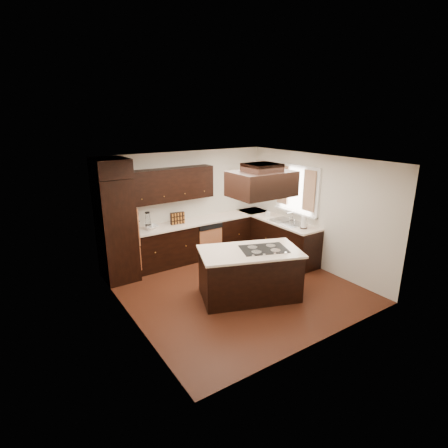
{
  "coord_description": "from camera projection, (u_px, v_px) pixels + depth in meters",
  "views": [
    {
      "loc": [
        -3.65,
        -5.07,
        3.25
      ],
      "look_at": [
        0.1,
        0.6,
        1.15
      ],
      "focal_mm": 28.0,
      "sensor_mm": 36.0,
      "label": 1
    }
  ],
  "objects": [
    {
      "name": "floor",
      "position": [
        236.0,
        288.0,
        6.92
      ],
      "size": [
        4.2,
        4.2,
        0.02
      ],
      "primitive_type": "cube",
      "color": "#562615",
      "rests_on": "ground"
    },
    {
      "name": "ceiling",
      "position": [
        238.0,
        160.0,
        6.18
      ],
      "size": [
        4.2,
        4.2,
        0.02
      ],
      "primitive_type": "cube",
      "color": "white",
      "rests_on": "ground"
    },
    {
      "name": "wall_back",
      "position": [
        185.0,
        205.0,
        8.23
      ],
      "size": [
        4.2,
        0.02,
        2.5
      ],
      "primitive_type": "cube",
      "color": "beige",
      "rests_on": "ground"
    },
    {
      "name": "wall_front",
      "position": [
        325.0,
        266.0,
        4.87
      ],
      "size": [
        4.2,
        0.02,
        2.5
      ],
      "primitive_type": "cube",
      "color": "beige",
      "rests_on": "ground"
    },
    {
      "name": "wall_left",
      "position": [
        127.0,
        250.0,
        5.44
      ],
      "size": [
        0.02,
        4.2,
        2.5
      ],
      "primitive_type": "cube",
      "color": "beige",
      "rests_on": "ground"
    },
    {
      "name": "wall_right",
      "position": [
        315.0,
        211.0,
        7.67
      ],
      "size": [
        0.02,
        4.2,
        2.5
      ],
      "primitive_type": "cube",
      "color": "beige",
      "rests_on": "ground"
    },
    {
      "name": "oven_column",
      "position": [
        116.0,
        230.0,
        7.03
      ],
      "size": [
        0.65,
        0.75,
        2.12
      ],
      "primitive_type": "cube",
      "color": "black",
      "rests_on": "floor"
    },
    {
      "name": "wall_oven_face",
      "position": [
        133.0,
        224.0,
        7.2
      ],
      "size": [
        0.05,
        0.62,
        0.78
      ],
      "primitive_type": "cube",
      "color": "#C47245",
      "rests_on": "oven_column"
    },
    {
      "name": "base_cabinets_back",
      "position": [
        194.0,
        241.0,
        8.24
      ],
      "size": [
        2.93,
        0.6,
        0.88
      ],
      "primitive_type": "cube",
      "color": "black",
      "rests_on": "floor"
    },
    {
      "name": "base_cabinets_right",
      "position": [
        276.0,
        237.0,
        8.46
      ],
      "size": [
        0.6,
        2.4,
        0.88
      ],
      "primitive_type": "cube",
      "color": "black",
      "rests_on": "floor"
    },
    {
      "name": "countertop_back",
      "position": [
        194.0,
        222.0,
        8.1
      ],
      "size": [
        2.93,
        0.63,
        0.04
      ],
      "primitive_type": "cube",
      "color": "#F9E3CB",
      "rests_on": "base_cabinets_back"
    },
    {
      "name": "countertop_right",
      "position": [
        276.0,
        219.0,
        8.31
      ],
      "size": [
        0.63,
        2.4,
        0.04
      ],
      "primitive_type": "cube",
      "color": "#F9E3CB",
      "rests_on": "base_cabinets_right"
    },
    {
      "name": "upper_cabinets",
      "position": [
        171.0,
        185.0,
        7.7
      ],
      "size": [
        2.0,
        0.34,
        0.72
      ],
      "primitive_type": "cube",
      "color": "black",
      "rests_on": "wall_back"
    },
    {
      "name": "dishwasher_front",
      "position": [
        211.0,
        244.0,
        8.18
      ],
      "size": [
        0.6,
        0.05,
        0.72
      ],
      "primitive_type": "cube",
      "color": "#C47245",
      "rests_on": "floor"
    },
    {
      "name": "window_frame",
      "position": [
        297.0,
        190.0,
        7.96
      ],
      "size": [
        0.06,
        1.32,
        1.12
      ],
      "primitive_type": "cube",
      "color": "white",
      "rests_on": "wall_right"
    },
    {
      "name": "window_pane",
      "position": [
        298.0,
        189.0,
        7.98
      ],
      "size": [
        0.0,
        1.2,
        1.0
      ],
      "primitive_type": "cube",
      "color": "white",
      "rests_on": "wall_right"
    },
    {
      "name": "curtain_left",
      "position": [
        309.0,
        191.0,
        7.58
      ],
      "size": [
        0.02,
        0.34,
        0.9
      ],
      "primitive_type": "cube",
      "color": "beige",
      "rests_on": "wall_right"
    },
    {
      "name": "curtain_right",
      "position": [
        283.0,
        185.0,
        8.25
      ],
      "size": [
        0.02,
        0.34,
        0.9
      ],
      "primitive_type": "cube",
      "color": "beige",
      "rests_on": "wall_right"
    },
    {
      "name": "sink_rim",
      "position": [
        287.0,
        222.0,
        8.04
      ],
      "size": [
        0.52,
        0.84,
        0.01
      ],
      "primitive_type": "cube",
      "color": "silver",
      "rests_on": "countertop_right"
    },
    {
      "name": "island",
      "position": [
        249.0,
        275.0,
        6.48
      ],
      "size": [
        1.98,
        1.51,
        0.88
      ],
      "primitive_type": "cube",
      "rotation": [
        0.0,
        0.0,
        -0.36
      ],
      "color": "black",
      "rests_on": "floor"
    },
    {
      "name": "island_top",
      "position": [
        250.0,
        251.0,
        6.34
      ],
      "size": [
        2.06,
        1.59,
        0.04
      ],
      "primitive_type": "cube",
      "rotation": [
        0.0,
        0.0,
        -0.36
      ],
      "color": "#F9E3CB",
      "rests_on": "island"
    },
    {
      "name": "cooktop",
      "position": [
        264.0,
        249.0,
        6.39
      ],
      "size": [
        0.97,
        0.81,
        0.01
      ],
      "primitive_type": "cube",
      "rotation": [
        0.0,
        0.0,
        -0.36
      ],
      "color": "black",
      "rests_on": "island_top"
    },
    {
      "name": "range_hood",
      "position": [
        262.0,
        184.0,
        5.9
      ],
      "size": [
        1.05,
        0.72,
        0.42
      ],
      "primitive_type": "cube",
      "color": "black",
      "rests_on": "ceiling"
    },
    {
      "name": "hood_duct",
      "position": [
        262.0,
        167.0,
        5.82
      ],
      "size": [
        0.55,
        0.5,
        0.13
      ],
      "primitive_type": "cube",
      "color": "black",
      "rests_on": "ceiling"
    },
    {
      "name": "blender_base",
      "position": [
        148.0,
        227.0,
        7.52
      ],
      "size": [
        0.15,
        0.15,
        0.1
      ],
      "primitive_type": "cylinder",
      "color": "silver",
      "rests_on": "countertop_back"
    },
    {
      "name": "blender_pitcher",
      "position": [
        148.0,
        219.0,
        7.46
      ],
      "size": [
        0.13,
        0.13,
        0.26
      ],
      "primitive_type": "cone",
      "color": "silver",
      "rests_on": "blender_base"
    },
    {
      "name": "spice_rack",
      "position": [
        177.0,
        218.0,
        7.86
      ],
      "size": [
        0.33,
        0.12,
        0.27
      ],
      "primitive_type": "cube",
      "rotation": [
        0.0,
        0.0,
        -0.13
      ],
      "color": "black",
      "rests_on": "countertop_back"
    },
    {
      "name": "mixing_bowl",
      "position": [
        152.0,
        227.0,
        7.55
      ],
      "size": [
        0.32,
        0.32,
        0.07
      ],
      "primitive_type": "imported",
      "rotation": [
        0.0,
        0.0,
        0.13
      ],
      "color": "white",
      "rests_on": "countertop_back"
    },
    {
      "name": "soap_bottle",
      "position": [
        268.0,
        213.0,
        8.47
      ],
      "size": [
        0.09,
        0.09,
        0.18
      ],
      "primitive_type": "imported",
      "rotation": [
        0.0,
        0.0,
        0.1
      ],
      "color": "white",
      "rests_on": "countertop_right"
    },
    {
      "name": "paper_towel",
      "position": [
        304.0,
        222.0,
        7.54
      ],
      "size": [
        0.16,
        0.16,
        0.27
      ],
      "primitive_type": "cylinder",
      "rotation": [
        0.0,
        0.0,
        0.3
      ],
      "color": "white",
      "rests_on": "countertop_right"
    }
  ]
}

